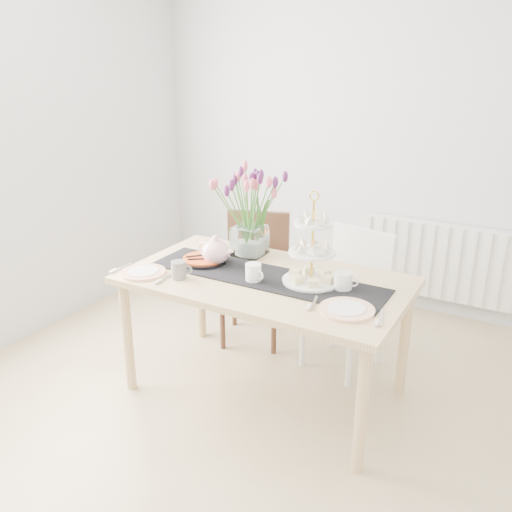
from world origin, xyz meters
The scene contains 15 objects.
room_shell centered at (0.00, 0.00, 1.30)m, with size 4.50×4.50×4.50m.
radiator centered at (0.50, 2.19, 0.45)m, with size 1.20×0.08×0.60m, color white.
dining_table centered at (-0.16, 0.60, 0.67)m, with size 1.60×0.90×0.75m.
chair_brown centered at (-0.57, 1.22, 0.53)m, with size 0.56×0.56×0.90m.
chair_white centered at (0.16, 1.20, 0.52)m, with size 0.53×0.53×0.90m.
table_runner centered at (-0.16, 0.60, 0.75)m, with size 1.40×0.35×0.01m, color black.
tulip_vase centered at (-0.42, 0.89, 1.12)m, with size 0.68×0.68×0.58m.
cake_stand centered at (0.11, 0.66, 0.89)m, with size 0.32×0.32×0.47m.
teapot centered at (-0.51, 0.63, 0.83)m, with size 0.26×0.21×0.17m, color white, non-canonical shape.
cream_jug centered at (0.29, 0.66, 0.80)m, with size 0.10×0.10×0.10m, color white.
tart_tin centered at (-0.59, 0.62, 0.77)m, with size 0.28×0.28×0.03m.
mug_grey centered at (-0.58, 0.35, 0.80)m, with size 0.08×0.08×0.10m, color slate.
mug_white centered at (-0.19, 0.52, 0.80)m, with size 0.09×0.09×0.10m, color white.
plate_left centered at (-0.80, 0.31, 0.76)m, with size 0.26×0.26×0.01m, color white.
plate_right centered at (0.40, 0.42, 0.76)m, with size 0.28×0.28×0.01m, color white.
Camera 1 is at (1.20, -1.90, 1.93)m, focal length 38.00 mm.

